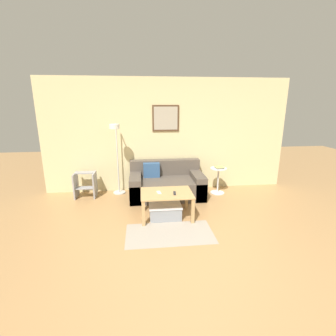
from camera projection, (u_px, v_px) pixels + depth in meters
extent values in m
plane|color=tan|center=(194.00, 269.00, 3.04)|extent=(16.00, 16.00, 0.00)
cube|color=beige|center=(167.00, 136.00, 5.58)|extent=(5.60, 0.06, 2.55)
cube|color=#513823|center=(166.00, 118.00, 5.43)|extent=(0.60, 0.02, 0.58)
cube|color=#ADA38E|center=(166.00, 118.00, 5.42)|extent=(0.53, 0.01, 0.51)
cube|color=#A39989|center=(170.00, 233.00, 3.86)|extent=(1.38, 0.75, 0.01)
cube|color=brown|center=(167.00, 188.00, 5.34)|extent=(1.59, 0.93, 0.40)
cube|color=brown|center=(165.00, 167.00, 5.59)|extent=(1.59, 0.20, 0.35)
cube|color=brown|center=(136.00, 186.00, 5.25)|extent=(0.24, 0.93, 0.52)
cube|color=brown|center=(197.00, 184.00, 5.40)|extent=(0.24, 0.93, 0.52)
cube|color=#335684|center=(152.00, 170.00, 5.40)|extent=(0.36, 0.14, 0.32)
cube|color=tan|center=(167.00, 193.00, 4.32)|extent=(0.91, 0.66, 0.02)
cube|color=tan|center=(143.00, 213.00, 4.06)|extent=(0.06, 0.06, 0.44)
cube|color=tan|center=(193.00, 211.00, 4.15)|extent=(0.06, 0.06, 0.44)
cube|color=tan|center=(143.00, 200.00, 4.62)|extent=(0.06, 0.06, 0.44)
cube|color=tan|center=(186.00, 198.00, 4.71)|extent=(0.06, 0.06, 0.44)
cube|color=gray|center=(165.00, 211.00, 4.39)|extent=(0.55, 0.42, 0.23)
cube|color=silver|center=(165.00, 205.00, 4.36)|extent=(0.58, 0.44, 0.02)
cylinder|color=silver|center=(119.00, 192.00, 5.59)|extent=(0.28, 0.28, 0.02)
cylinder|color=silver|center=(118.00, 159.00, 5.39)|extent=(0.03, 0.03, 1.55)
cylinder|color=silver|center=(115.00, 124.00, 5.04)|extent=(0.02, 0.30, 0.02)
cylinder|color=white|center=(114.00, 126.00, 4.90)|extent=(0.21, 0.21, 0.09)
cylinder|color=white|center=(217.00, 193.00, 5.59)|extent=(0.32, 0.32, 0.01)
cylinder|color=white|center=(218.00, 181.00, 5.51)|extent=(0.04, 0.04, 0.56)
cylinder|color=white|center=(219.00, 168.00, 5.44)|extent=(0.37, 0.37, 0.02)
cube|color=#335199|center=(219.00, 168.00, 5.42)|extent=(0.18, 0.15, 0.02)
cube|color=#D8C666|center=(219.00, 167.00, 5.41)|extent=(0.20, 0.18, 0.02)
cube|color=#232328|center=(175.00, 193.00, 4.27)|extent=(0.05, 0.15, 0.02)
cube|color=silver|center=(159.00, 192.00, 4.32)|extent=(0.09, 0.15, 0.01)
cube|color=#99999E|center=(76.00, 185.00, 5.28)|extent=(0.03, 0.39, 0.54)
cube|color=#99999E|center=(95.00, 185.00, 5.32)|extent=(0.03, 0.39, 0.54)
cube|color=#99999E|center=(85.00, 188.00, 5.25)|extent=(0.38, 0.18, 0.02)
cube|color=#99999E|center=(85.00, 173.00, 5.30)|extent=(0.38, 0.18, 0.02)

